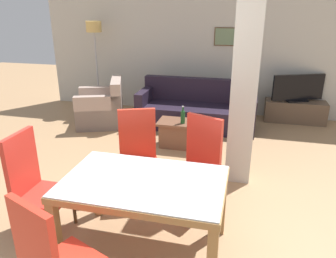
% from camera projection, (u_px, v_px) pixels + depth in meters
% --- Properties ---
extents(ground_plane, '(18.00, 18.00, 0.00)m').
position_uv_depth(ground_plane, '(146.00, 248.00, 3.16)').
color(ground_plane, '#A78058').
extents(back_wall, '(7.20, 0.09, 2.70)m').
position_uv_depth(back_wall, '(210.00, 49.00, 6.76)').
color(back_wall, beige).
rests_on(back_wall, ground_plane).
extents(divider_pillar, '(0.32, 0.34, 2.70)m').
position_uv_depth(divider_pillar, '(245.00, 79.00, 4.00)').
color(divider_pillar, beige).
rests_on(divider_pillar, ground_plane).
extents(dining_table, '(1.45, 0.92, 0.75)m').
position_uv_depth(dining_table, '(144.00, 196.00, 2.95)').
color(dining_table, '#9B7342').
rests_on(dining_table, ground_plane).
extents(dining_chair_far_right, '(0.61, 0.61, 1.07)m').
position_uv_depth(dining_chair_far_right, '(198.00, 163.00, 3.64)').
color(dining_chair_far_right, red).
rests_on(dining_chair_far_right, ground_plane).
extents(dining_chair_head_left, '(0.46, 0.46, 1.07)m').
position_uv_depth(dining_chair_head_left, '(35.00, 183.00, 3.22)').
color(dining_chair_head_left, red).
rests_on(dining_chair_head_left, ground_plane).
extents(dining_chair_far_left, '(0.60, 0.60, 1.07)m').
position_uv_depth(dining_chair_far_left, '(138.00, 154.00, 3.86)').
color(dining_chair_far_left, red).
rests_on(dining_chair_far_left, ground_plane).
extents(sofa, '(2.18, 0.85, 0.88)m').
position_uv_depth(sofa, '(197.00, 111.00, 6.25)').
color(sofa, black).
rests_on(sofa, ground_plane).
extents(armchair, '(1.10, 1.11, 0.88)m').
position_uv_depth(armchair, '(103.00, 109.00, 6.35)').
color(armchair, tan).
rests_on(armchair, ground_plane).
extents(coffee_table, '(0.71, 0.45, 0.43)m').
position_uv_depth(coffee_table, '(180.00, 133.00, 5.36)').
color(coffee_table, brown).
rests_on(coffee_table, ground_plane).
extents(bottle, '(0.07, 0.07, 0.28)m').
position_uv_depth(bottle, '(183.00, 117.00, 5.17)').
color(bottle, '#194C23').
rests_on(bottle, coffee_table).
extents(tv_stand, '(1.16, 0.40, 0.42)m').
position_uv_depth(tv_stand, '(295.00, 111.00, 6.51)').
color(tv_stand, brown).
rests_on(tv_stand, ground_plane).
extents(tv_screen, '(0.98, 0.45, 0.53)m').
position_uv_depth(tv_screen, '(298.00, 88.00, 6.34)').
color(tv_screen, black).
rests_on(tv_screen, tv_stand).
extents(floor_lamp, '(0.32, 0.32, 1.89)m').
position_uv_depth(floor_lamp, '(94.00, 36.00, 6.84)').
color(floor_lamp, '#B7B7BC').
rests_on(floor_lamp, ground_plane).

